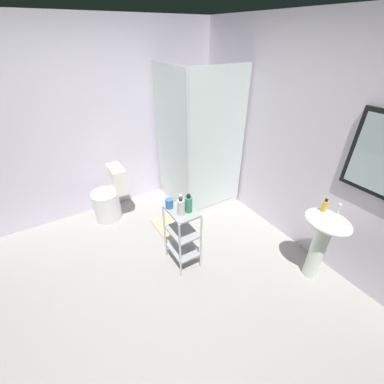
# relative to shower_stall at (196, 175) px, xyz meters

# --- Properties ---
(ground_plane) EXTENTS (4.20, 4.20, 0.02)m
(ground_plane) POSITION_rel_shower_stall_xyz_m (1.20, -1.22, -0.47)
(ground_plane) COLOR #9A9692
(wall_back) EXTENTS (4.20, 0.14, 2.50)m
(wall_back) POSITION_rel_shower_stall_xyz_m (1.21, 0.63, 0.79)
(wall_back) COLOR silver
(wall_back) RESTS_ON ground_plane
(wall_left) EXTENTS (0.10, 4.20, 2.50)m
(wall_left) POSITION_rel_shower_stall_xyz_m (-0.65, -1.22, 0.79)
(wall_left) COLOR silver
(wall_left) RESTS_ON ground_plane
(shower_stall) EXTENTS (0.92, 0.92, 2.00)m
(shower_stall) POSITION_rel_shower_stall_xyz_m (0.00, 0.00, 0.00)
(shower_stall) COLOR white
(shower_stall) RESTS_ON ground_plane
(pedestal_sink) EXTENTS (0.46, 0.37, 0.81)m
(pedestal_sink) POSITION_rel_shower_stall_xyz_m (1.91, 0.30, 0.12)
(pedestal_sink) COLOR white
(pedestal_sink) RESTS_ON ground_plane
(sink_faucet) EXTENTS (0.03, 0.03, 0.10)m
(sink_faucet) POSITION_rel_shower_stall_xyz_m (1.91, 0.42, 0.40)
(sink_faucet) COLOR silver
(sink_faucet) RESTS_ON pedestal_sink
(toilet) EXTENTS (0.37, 0.49, 0.76)m
(toilet) POSITION_rel_shower_stall_xyz_m (-0.28, -1.27, -0.15)
(toilet) COLOR white
(toilet) RESTS_ON ground_plane
(storage_cart) EXTENTS (0.38, 0.28, 0.74)m
(storage_cart) POSITION_rel_shower_stall_xyz_m (1.00, -0.82, -0.03)
(storage_cart) COLOR silver
(storage_cart) RESTS_ON ground_plane
(hand_soap_bottle) EXTENTS (0.05, 0.05, 0.14)m
(hand_soap_bottle) POSITION_rel_shower_stall_xyz_m (1.82, 0.33, 0.41)
(hand_soap_bottle) COLOR gold
(hand_soap_bottle) RESTS_ON pedestal_sink
(lotion_bottle_white) EXTENTS (0.07, 0.07, 0.21)m
(lotion_bottle_white) POSITION_rel_shower_stall_xyz_m (1.06, -0.86, 0.37)
(lotion_bottle_white) COLOR white
(lotion_bottle_white) RESTS_ON storage_cart
(conditioner_bottle_purple) EXTENTS (0.06, 0.06, 0.17)m
(conditioner_bottle_purple) POSITION_rel_shower_stall_xyz_m (0.97, -0.81, 0.35)
(conditioner_bottle_purple) COLOR #8C54AB
(conditioner_bottle_purple) RESTS_ON storage_cart
(body_wash_bottle_green) EXTENTS (0.08, 0.08, 0.20)m
(body_wash_bottle_green) POSITION_rel_shower_stall_xyz_m (1.05, -0.76, 0.37)
(body_wash_bottle_green) COLOR #358B60
(body_wash_bottle_green) RESTS_ON storage_cart
(rinse_cup) EXTENTS (0.08, 0.08, 0.10)m
(rinse_cup) POSITION_rel_shower_stall_xyz_m (0.89, -0.90, 0.33)
(rinse_cup) COLOR #3870B2
(rinse_cup) RESTS_ON storage_cart
(bath_mat) EXTENTS (0.60, 0.40, 0.02)m
(bath_mat) POSITION_rel_shower_stall_xyz_m (0.42, -0.65, -0.45)
(bath_mat) COLOR tan
(bath_mat) RESTS_ON ground_plane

